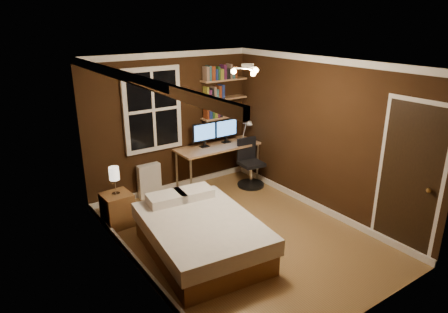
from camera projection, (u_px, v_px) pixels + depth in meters
floor at (240, 234)px, 5.93m from camera, size 4.20×4.20×0.00m
wall_back at (171, 123)px, 7.14m from camera, size 3.20×0.04×2.50m
wall_left at (132, 181)px, 4.66m from camera, size 0.04×4.20×2.50m
wall_right at (321, 136)px, 6.38m from camera, size 0.04×4.20×2.50m
ceiling at (243, 63)px, 5.10m from camera, size 3.20×4.20×0.02m
window at (153, 110)px, 6.83m from camera, size 1.06×0.06×1.46m
door at (409, 180)px, 5.25m from camera, size 0.03×0.82×2.05m
door_knob at (429, 191)px, 5.00m from camera, size 0.06×0.06×0.06m
ceiling_fixture at (248, 72)px, 5.06m from camera, size 0.44×0.44×0.18m
bookshelf_lower at (224, 117)px, 7.63m from camera, size 0.92×0.22×0.03m
books_row_lower at (224, 110)px, 7.59m from camera, size 0.48×0.16×0.23m
bookshelf_middle at (224, 98)px, 7.52m from camera, size 0.92×0.22×0.03m
books_row_middle at (224, 92)px, 7.47m from camera, size 0.42×0.16×0.23m
bookshelf_upper at (224, 80)px, 7.40m from camera, size 0.92×0.22×0.03m
books_row_upper at (224, 73)px, 7.36m from camera, size 0.66×0.16×0.23m
bed at (201, 235)px, 5.39m from camera, size 1.56×2.02×0.64m
nightstand at (118, 209)px, 6.13m from camera, size 0.44×0.44×0.52m
bedside_lamp at (115, 181)px, 5.97m from camera, size 0.15×0.15×0.44m
radiator at (149, 181)px, 7.09m from camera, size 0.41×0.14×0.61m
desk at (218, 149)px, 7.50m from camera, size 1.63×0.61×0.77m
monitor_left at (204, 135)px, 7.34m from camera, size 0.50×0.12×0.46m
monitor_right at (226, 131)px, 7.60m from camera, size 0.50×0.12×0.46m
desk_lamp at (247, 130)px, 7.69m from camera, size 0.14×0.32×0.44m
office_chair at (250, 169)px, 7.55m from camera, size 0.50×0.50×0.91m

